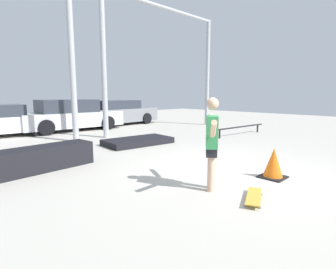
# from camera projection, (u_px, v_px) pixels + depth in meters

# --- Properties ---
(ground_plane) EXTENTS (36.00, 36.00, 0.00)m
(ground_plane) POSITION_uv_depth(u_px,v_px,m) (227.00, 173.00, 5.55)
(ground_plane) COLOR #B2ADA3
(skateboarder) EXTENTS (1.13, 0.94, 1.60)m
(skateboarder) POSITION_uv_depth(u_px,v_px,m) (212.00, 139.00, 4.47)
(skateboarder) COLOR #DBAD89
(skateboarder) RESTS_ON ground_plane
(skateboard) EXTENTS (0.80, 0.52, 0.08)m
(skateboard) POSITION_uv_depth(u_px,v_px,m) (254.00, 196.00, 4.12)
(skateboard) COLOR gold
(skateboard) RESTS_ON ground_plane
(grind_box) EXTENTS (2.82, 0.88, 0.52)m
(grind_box) POSITION_uv_depth(u_px,v_px,m) (28.00, 161.00, 5.53)
(grind_box) COLOR black
(grind_box) RESTS_ON ground_plane
(manual_pad) EXTENTS (2.32, 1.37, 0.19)m
(manual_pad) POSITION_uv_depth(u_px,v_px,m) (138.00, 141.00, 8.78)
(manual_pad) COLOR black
(manual_pad) RESTS_ON ground_plane
(grind_rail) EXTENTS (3.15, 0.30, 0.37)m
(grind_rail) POSITION_uv_depth(u_px,v_px,m) (240.00, 128.00, 10.70)
(grind_rail) COLOR black
(grind_rail) RESTS_ON ground_plane
(canopy_support_right) EXTENTS (6.48, 0.20, 5.49)m
(canopy_support_right) POSITION_uv_depth(u_px,v_px,m) (165.00, 54.00, 11.78)
(canopy_support_right) COLOR #A5A8AD
(canopy_support_right) RESTS_ON ground_plane
(parked_car_silver) EXTENTS (4.54, 2.03, 1.42)m
(parked_car_silver) POSITION_uv_depth(u_px,v_px,m) (71.00, 116.00, 12.03)
(parked_car_silver) COLOR #B7BABF
(parked_car_silver) RESTS_ON ground_plane
(parked_car_grey) EXTENTS (4.61, 2.19, 1.34)m
(parked_car_grey) POSITION_uv_depth(u_px,v_px,m) (116.00, 113.00, 14.34)
(parked_car_grey) COLOR slate
(parked_car_grey) RESTS_ON ground_plane
(traffic_cone) EXTENTS (0.47, 0.47, 0.60)m
(traffic_cone) POSITION_uv_depth(u_px,v_px,m) (273.00, 163.00, 5.21)
(traffic_cone) COLOR black
(traffic_cone) RESTS_ON ground_plane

